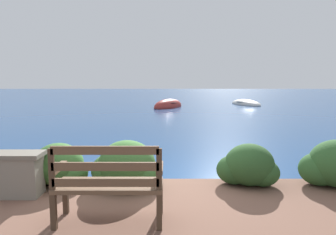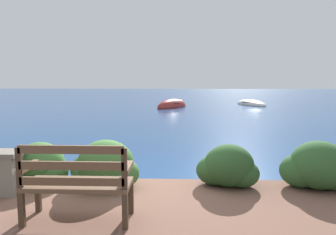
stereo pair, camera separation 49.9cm
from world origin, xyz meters
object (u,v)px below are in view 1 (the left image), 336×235
object	(u,v)px
rowboat_nearest	(167,106)
mooring_buoy	(174,103)
rowboat_mid	(245,104)
park_bench	(107,182)

from	to	relation	value
rowboat_nearest	mooring_buoy	xyz separation A→B (m)	(0.49, 2.20, 0.00)
rowboat_mid	rowboat_nearest	bearing A→B (deg)	-92.40
park_bench	mooring_buoy	bearing A→B (deg)	79.39
park_bench	rowboat_nearest	bearing A→B (deg)	80.68
rowboat_nearest	rowboat_mid	bearing A→B (deg)	-34.65
park_bench	mooring_buoy	distance (m)	17.75
mooring_buoy	park_bench	bearing A→B (deg)	-93.77
park_bench	rowboat_mid	size ratio (longest dim) A/B	0.42
rowboat_nearest	rowboat_mid	size ratio (longest dim) A/B	0.86
park_bench	rowboat_nearest	xyz separation A→B (m)	(0.67, 15.50, -0.63)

